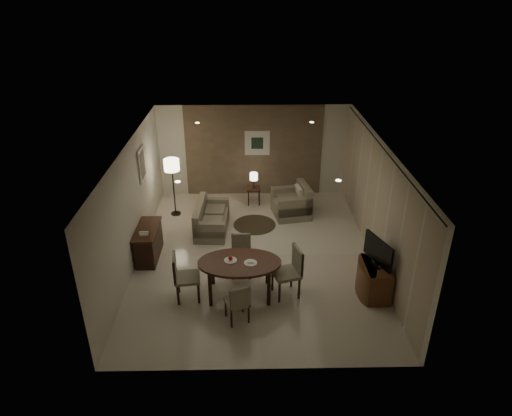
{
  "coord_description": "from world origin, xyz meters",
  "views": [
    {
      "loc": [
        -0.18,
        -9.08,
        5.84
      ],
      "look_at": [
        0.0,
        0.2,
        1.15
      ],
      "focal_mm": 32.0,
      "sensor_mm": 36.0,
      "label": 1
    }
  ],
  "objects_px": {
    "chair_left": "(187,277)",
    "chair_right": "(286,273)",
    "chair_far": "(241,257)",
    "armchair": "(291,201)",
    "floor_lamp": "(174,187)",
    "sofa": "(212,217)",
    "tv_cabinet": "(375,279)",
    "chair_near": "(237,301)",
    "side_table": "(254,196)",
    "console_desk": "(149,243)",
    "dining_table": "(240,278)"
  },
  "relations": [
    {
      "from": "chair_far",
      "to": "side_table",
      "type": "height_order",
      "value": "chair_far"
    },
    {
      "from": "console_desk",
      "to": "chair_right",
      "type": "relative_size",
      "value": 1.14
    },
    {
      "from": "tv_cabinet",
      "to": "chair_near",
      "type": "height_order",
      "value": "chair_near"
    },
    {
      "from": "tv_cabinet",
      "to": "chair_near",
      "type": "bearing_deg",
      "value": -165.13
    },
    {
      "from": "chair_right",
      "to": "floor_lamp",
      "type": "relative_size",
      "value": 0.66
    },
    {
      "from": "chair_far",
      "to": "chair_left",
      "type": "distance_m",
      "value": 1.34
    },
    {
      "from": "tv_cabinet",
      "to": "sofa",
      "type": "distance_m",
      "value": 4.47
    },
    {
      "from": "armchair",
      "to": "floor_lamp",
      "type": "xyz_separation_m",
      "value": [
        -3.18,
        0.12,
        0.37
      ]
    },
    {
      "from": "tv_cabinet",
      "to": "chair_right",
      "type": "bearing_deg",
      "value": 179.39
    },
    {
      "from": "tv_cabinet",
      "to": "chair_far",
      "type": "xyz_separation_m",
      "value": [
        -2.74,
        0.74,
        0.1
      ]
    },
    {
      "from": "armchair",
      "to": "floor_lamp",
      "type": "distance_m",
      "value": 3.2
    },
    {
      "from": "chair_far",
      "to": "sofa",
      "type": "distance_m",
      "value": 2.17
    },
    {
      "from": "armchair",
      "to": "chair_near",
      "type": "bearing_deg",
      "value": -28.27
    },
    {
      "from": "tv_cabinet",
      "to": "side_table",
      "type": "xyz_separation_m",
      "value": [
        -2.41,
        4.29,
        -0.11
      ]
    },
    {
      "from": "dining_table",
      "to": "chair_left",
      "type": "height_order",
      "value": "chair_left"
    },
    {
      "from": "console_desk",
      "to": "side_table",
      "type": "distance_m",
      "value": 3.74
    },
    {
      "from": "chair_right",
      "to": "side_table",
      "type": "height_order",
      "value": "chair_right"
    },
    {
      "from": "side_table",
      "to": "chair_far",
      "type": "bearing_deg",
      "value": -95.24
    },
    {
      "from": "chair_left",
      "to": "chair_right",
      "type": "height_order",
      "value": "chair_right"
    },
    {
      "from": "console_desk",
      "to": "armchair",
      "type": "relative_size",
      "value": 1.23
    },
    {
      "from": "chair_right",
      "to": "floor_lamp",
      "type": "height_order",
      "value": "floor_lamp"
    },
    {
      "from": "chair_right",
      "to": "chair_far",
      "type": "bearing_deg",
      "value": -144.91
    },
    {
      "from": "chair_far",
      "to": "chair_right",
      "type": "relative_size",
      "value": 0.86
    },
    {
      "from": "console_desk",
      "to": "armchair",
      "type": "xyz_separation_m",
      "value": [
        3.49,
        2.04,
        0.06
      ]
    },
    {
      "from": "chair_near",
      "to": "sofa",
      "type": "relative_size",
      "value": 0.55
    },
    {
      "from": "dining_table",
      "to": "chair_right",
      "type": "bearing_deg",
      "value": -1.42
    },
    {
      "from": "console_desk",
      "to": "chair_left",
      "type": "distance_m",
      "value": 1.9
    },
    {
      "from": "side_table",
      "to": "sofa",
      "type": "bearing_deg",
      "value": -125.84
    },
    {
      "from": "chair_left",
      "to": "tv_cabinet",
      "type": "bearing_deg",
      "value": -95.95
    },
    {
      "from": "console_desk",
      "to": "chair_left",
      "type": "relative_size",
      "value": 1.19
    },
    {
      "from": "tv_cabinet",
      "to": "armchair",
      "type": "relative_size",
      "value": 0.92
    },
    {
      "from": "chair_near",
      "to": "chair_right",
      "type": "bearing_deg",
      "value": -162.55
    },
    {
      "from": "tv_cabinet",
      "to": "chair_left",
      "type": "relative_size",
      "value": 0.89
    },
    {
      "from": "sofa",
      "to": "armchair",
      "type": "xyz_separation_m",
      "value": [
        2.11,
        0.78,
        0.07
      ]
    },
    {
      "from": "dining_table",
      "to": "chair_right",
      "type": "distance_m",
      "value": 0.94
    },
    {
      "from": "tv_cabinet",
      "to": "sofa",
      "type": "relative_size",
      "value": 0.58
    },
    {
      "from": "chair_far",
      "to": "chair_right",
      "type": "height_order",
      "value": "chair_right"
    },
    {
      "from": "sofa",
      "to": "side_table",
      "type": "distance_m",
      "value": 1.89
    },
    {
      "from": "tv_cabinet",
      "to": "floor_lamp",
      "type": "distance_m",
      "value": 5.89
    },
    {
      "from": "dining_table",
      "to": "sofa",
      "type": "height_order",
      "value": "dining_table"
    },
    {
      "from": "chair_far",
      "to": "floor_lamp",
      "type": "xyz_separation_m",
      "value": [
        -1.85,
        2.92,
        0.35
      ]
    },
    {
      "from": "side_table",
      "to": "chair_near",
      "type": "bearing_deg",
      "value": -94.49
    },
    {
      "from": "console_desk",
      "to": "chair_near",
      "type": "height_order",
      "value": "chair_near"
    },
    {
      "from": "chair_left",
      "to": "floor_lamp",
      "type": "xyz_separation_m",
      "value": [
        -0.78,
        3.72,
        0.3
      ]
    },
    {
      "from": "chair_right",
      "to": "sofa",
      "type": "relative_size",
      "value": 0.69
    },
    {
      "from": "console_desk",
      "to": "chair_near",
      "type": "bearing_deg",
      "value": -47.16
    },
    {
      "from": "sofa",
      "to": "chair_near",
      "type": "bearing_deg",
      "value": -165.83
    },
    {
      "from": "chair_far",
      "to": "armchair",
      "type": "distance_m",
      "value": 3.1
    },
    {
      "from": "tv_cabinet",
      "to": "chair_right",
      "type": "distance_m",
      "value": 1.84
    },
    {
      "from": "chair_far",
      "to": "chair_left",
      "type": "bearing_deg",
      "value": -143.54
    }
  ]
}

